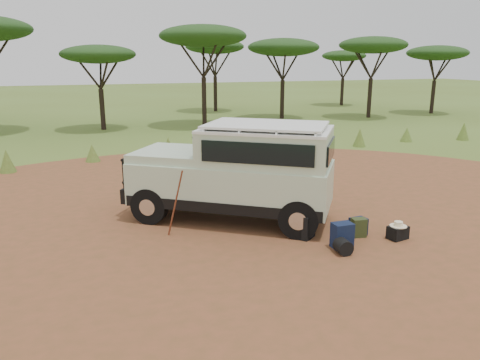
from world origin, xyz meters
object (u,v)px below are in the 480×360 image
object	(u,v)px
backpack_black	(305,227)
backpack_olive	(359,228)
hard_case	(398,233)
walking_staff	(175,204)
duffel_navy	(358,227)
backpack_navy	(342,236)
safari_vehicle	(238,174)

from	to	relation	value
backpack_black	backpack_olive	bearing A→B (deg)	-51.27
backpack_olive	hard_case	xyz separation A→B (m)	(0.77, -0.42, -0.07)
walking_staff	backpack_olive	xyz separation A→B (m)	(3.97, -1.47, -0.57)
backpack_black	hard_case	distance (m)	2.12
backpack_black	duffel_navy	distance (m)	1.28
backpack_navy	backpack_olive	world-z (taller)	backpack_navy
safari_vehicle	hard_case	world-z (taller)	safari_vehicle
backpack_olive	hard_case	distance (m)	0.88
walking_staff	backpack_navy	distance (m)	3.81
walking_staff	duffel_navy	bearing A→B (deg)	-82.41
hard_case	backpack_navy	bearing A→B (deg)	169.38
walking_staff	backpack_black	distance (m)	3.04
duffel_navy	backpack_olive	bearing A→B (deg)	-122.47
backpack_navy	duffel_navy	world-z (taller)	backpack_navy
backpack_olive	duffel_navy	xyz separation A→B (m)	(0.05, 0.10, -0.02)
safari_vehicle	backpack_black	world-z (taller)	safari_vehicle
hard_case	backpack_olive	bearing A→B (deg)	139.98
safari_vehicle	hard_case	bearing A→B (deg)	-4.74
safari_vehicle	backpack_black	xyz separation A→B (m)	(1.03, -1.75, -0.92)
backpack_black	backpack_olive	xyz separation A→B (m)	(1.20, -0.34, -0.06)
hard_case	walking_staff	bearing A→B (deg)	146.88
backpack_black	walking_staff	bearing A→B (deg)	122.02
backpack_navy	safari_vehicle	bearing A→B (deg)	121.73
backpack_black	duffel_navy	world-z (taller)	backpack_black
duffel_navy	safari_vehicle	bearing A→B (deg)	134.27
safari_vehicle	backpack_olive	xyz separation A→B (m)	(2.23, -2.09, -0.98)
walking_staff	duffel_navy	size ratio (longest dim) A/B	3.88
walking_staff	hard_case	bearing A→B (deg)	-85.29
backpack_navy	hard_case	distance (m)	1.49
safari_vehicle	backpack_olive	distance (m)	3.21
backpack_navy	hard_case	size ratio (longest dim) A/B	1.30
hard_case	duffel_navy	bearing A→B (deg)	132.88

